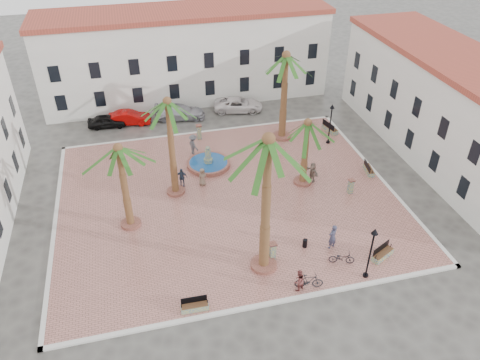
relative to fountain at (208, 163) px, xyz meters
The scene contains 36 objects.
ground 4.90m from the fountain, 82.82° to the right, with size 120.00×120.00×0.00m, color #56544F.
plaza 4.89m from the fountain, 82.82° to the right, with size 26.00×22.00×0.15m, color #B57065.
kerb_n 6.20m from the fountain, 84.35° to the left, with size 26.30×0.30×0.16m, color silver.
kerb_s 15.86m from the fountain, 87.80° to the right, with size 26.30×0.30×0.16m, color silver.
kerb_e 14.45m from the fountain, 19.58° to the right, with size 0.30×22.30×0.16m, color silver.
kerb_w 13.31m from the fountain, 158.66° to the right, with size 0.30×22.30×0.16m, color silver.
building_north 15.78m from the fountain, 87.70° to the left, with size 30.40×7.40×9.50m.
building_east 21.20m from the fountain, ahead, with size 7.40×26.40×9.00m.
fountain is the anchor object (origin of this frame).
palm_nw 8.23m from the fountain, 135.62° to the right, with size 4.74×4.74×8.26m.
palm_sw 10.93m from the fountain, 137.49° to the right, with size 4.76×4.76×6.82m.
palm_s 15.29m from the fountain, 84.61° to the right, with size 5.63×5.63×9.93m.
palm_e 9.44m from the fountain, 31.96° to the right, with size 4.75×4.75×5.86m.
palm_ne 10.84m from the fountain, 22.53° to the left, with size 5.67×5.67×8.47m.
bench_s 15.68m from the fountain, 103.85° to the right, with size 1.66×0.54×0.87m.
bench_se 16.66m from the fountain, 56.71° to the right, with size 1.84×1.28×0.94m.
bench_e 13.69m from the fountain, 18.42° to the right, with size 0.78×1.74×0.88m.
bench_ne 13.03m from the fountain, 14.13° to the left, with size 1.02×2.02×1.02m.
lamppost_s 17.06m from the fountain, 64.48° to the right, with size 0.43×0.43×3.96m.
lamppost_e 11.93m from the fountain, ahead, with size 0.43×0.43×3.95m.
bollard_se 12.45m from the fountain, 80.99° to the right, with size 0.51×0.51×1.37m.
bollard_n 4.89m from the fountain, 89.30° to the left, with size 0.54×0.54×1.44m.
bollard_e 12.18m from the fountain, 33.18° to the right, with size 0.50×0.50×1.25m.
litter_bin 12.54m from the fountain, 69.11° to the right, with size 0.32×0.32×0.62m, color black.
cyclist_a 13.71m from the fountain, 63.04° to the right, with size 0.70×0.46×1.93m, color #373952.
bicycle_a 15.11m from the fountain, 65.56° to the right, with size 0.59×1.69×0.89m, color black.
cyclist_b 15.49m from the fountain, 79.96° to the right, with size 0.75×0.59×1.55m, color brown.
bicycle_b 15.61m from the fountain, 77.47° to the right, with size 0.51×1.79×1.08m, color black.
pedestrian_fountain_a 2.95m from the fountain, 110.03° to the right, with size 0.76×0.49×1.55m, color #7E6754.
pedestrian_fountain_b 3.65m from the fountain, 137.23° to the right, with size 0.97×0.40×1.65m, color #303E55.
pedestrian_north 2.50m from the fountain, 112.37° to the left, with size 1.26×0.73×1.95m, color #4D4D52.
pedestrian_east 8.98m from the fountain, 28.90° to the right, with size 1.58×0.50×1.70m, color gray.
car_black 12.84m from the fountain, 130.68° to the left, with size 1.50×3.73×1.27m, color black.
car_red 11.59m from the fountain, 122.21° to the left, with size 1.47×4.22×1.39m, color #B90705.
car_silver 9.81m from the fountain, 96.32° to the left, with size 2.07×5.10×1.48m, color #B7B6C0.
car_white 11.30m from the fountain, 62.82° to the left, with size 2.36×5.11×1.42m, color white.
Camera 1 is at (-6.25, -28.90, 22.20)m, focal length 35.00 mm.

